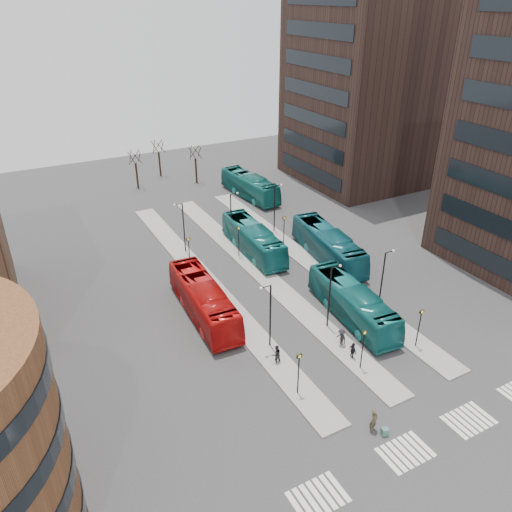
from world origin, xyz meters
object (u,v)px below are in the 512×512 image
teal_bus_b (253,239)px  red_bus (203,300)px  teal_bus_c (328,245)px  commuter_a (276,354)px  commuter_b (353,351)px  suitcase (385,432)px  traveller (374,421)px  commuter_c (341,338)px  teal_bus_a (352,303)px  teal_bus_d (250,186)px

teal_bus_b → red_bus: bearing=-135.1°
teal_bus_c → commuter_a: 19.20m
red_bus → commuter_b: 14.40m
suitcase → teal_bus_b: bearing=94.8°
teal_bus_b → traveller: size_ratio=6.60×
red_bus → teal_bus_c: teal_bus_c is taller
teal_bus_c → commuter_c: (-8.21, -13.54, -0.95)m
suitcase → traveller: size_ratio=0.32×
commuter_c → red_bus: bearing=-140.0°
red_bus → teal_bus_a: (11.97, -6.89, -0.08)m
suitcase → teal_bus_b: (4.85, 28.46, 1.41)m
teal_bus_d → commuter_b: size_ratio=7.71×
teal_bus_c → commuter_a: teal_bus_c is taller
teal_bus_a → traveller: size_ratio=6.43×
teal_bus_c → commuter_b: size_ratio=8.08×
teal_bus_c → traveller: teal_bus_c is taller
teal_bus_b → commuter_c: teal_bus_b is taller
suitcase → commuter_b: 8.17m
teal_bus_b → commuter_b: (-1.77, -20.92, -0.91)m
commuter_b → teal_bus_d: bearing=-8.5°
teal_bus_a → teal_bus_d: bearing=84.3°
teal_bus_a → commuter_a: 9.74m
red_bus → commuter_b: size_ratio=7.85×
teal_bus_c → teal_bus_d: (1.32, 21.61, -0.08)m
commuter_a → teal_bus_d: bearing=-109.8°
teal_bus_b → traveller: teal_bus_b is taller
teal_bus_b → commuter_b: bearing=-92.2°
teal_bus_a → traveller: teal_bus_a is taller
red_bus → commuter_b: (8.37, -11.68, -0.95)m
teal_bus_a → traveller: bearing=-116.6°
red_bus → teal_bus_a: red_bus is taller
red_bus → traveller: bearing=-72.5°
red_bus → teal_bus_d: 31.12m
commuter_a → commuter_b: commuter_a is taller
teal_bus_c → commuter_c: bearing=-114.1°
commuter_a → teal_bus_c: bearing=-133.5°
red_bus → commuter_c: 13.08m
suitcase → commuter_b: commuter_b is taller
teal_bus_c → suitcase: bearing=-109.5°
suitcase → teal_bus_b: teal_bus_b is taller
commuter_b → commuter_c: (0.20, 1.85, 0.05)m
commuter_a → commuter_b: size_ratio=1.06×
red_bus → teal_bus_b: red_bus is taller
suitcase → teal_bus_a: 14.09m
suitcase → traveller: 1.05m
teal_bus_b → commuter_c: size_ratio=7.25×
red_bus → commuter_a: (2.53, -9.13, -0.90)m
suitcase → teal_bus_c: (11.50, 22.93, 1.50)m
suitcase → commuter_a: commuter_a is taller
teal_bus_d → commuter_a: bearing=-118.8°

